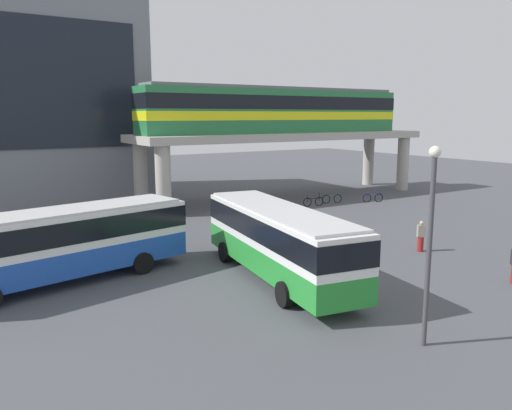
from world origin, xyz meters
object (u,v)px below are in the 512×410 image
(pedestrian_walking_across, at_px, (421,237))
(bicycle_blue, at_px, (373,198))
(bus_main, at_px, (278,235))
(bicycle_green, at_px, (332,199))
(bicycle_silver, at_px, (249,215))
(train, at_px, (279,109))
(bus_secondary, at_px, (64,238))
(bicycle_brown, at_px, (272,208))
(bicycle_black, at_px, (313,202))
(bicycle_red, at_px, (277,212))

(pedestrian_walking_across, bearing_deg, bicycle_blue, 53.87)
(bus_main, relative_size, bicycle_green, 6.46)
(bicycle_green, height_order, pedestrian_walking_across, pedestrian_walking_across)
(bicycle_silver, relative_size, pedestrian_walking_across, 1.05)
(bicycle_silver, xyz_separation_m, pedestrian_walking_across, (3.39, -11.97, 0.42))
(train, height_order, bus_secondary, train)
(bus_main, xyz_separation_m, bicycle_brown, (8.55, 13.05, -1.63))
(pedestrian_walking_across, bearing_deg, bicycle_black, 74.42)
(pedestrian_walking_across, bearing_deg, bicycle_red, 95.42)
(train, xyz_separation_m, bicycle_red, (-4.86, -6.87, -7.29))
(bicycle_blue, bearing_deg, bus_secondary, -163.32)
(bicycle_green, relative_size, bicycle_black, 0.99)
(bus_secondary, distance_m, bicycle_brown, 18.68)
(train, distance_m, bicycle_green, 8.85)
(train, bearing_deg, bus_secondary, -146.45)
(bicycle_green, bearing_deg, bicycle_brown, -172.12)
(bicycle_black, bearing_deg, bus_main, -133.56)
(bicycle_brown, distance_m, bicycle_silver, 3.11)
(bicycle_green, height_order, bicycle_brown, same)
(train, xyz_separation_m, bicycle_silver, (-7.13, -6.67, -7.29))
(bicycle_blue, relative_size, pedestrian_walking_across, 1.02)
(train, height_order, bicycle_black, train)
(bus_secondary, relative_size, bicycle_green, 6.48)
(bicycle_green, bearing_deg, bus_secondary, -157.96)
(bicycle_silver, xyz_separation_m, bicycle_red, (2.27, -0.21, 0.00))
(train, bearing_deg, bicycle_red, -125.27)
(bus_main, height_order, bicycle_red, bus_main)
(bus_main, distance_m, bicycle_brown, 15.68)
(bus_main, bearing_deg, bicycle_silver, 64.03)
(bicycle_brown, bearing_deg, bicycle_black, 7.74)
(bicycle_red, relative_size, pedestrian_walking_across, 1.08)
(bicycle_blue, bearing_deg, train, 133.01)
(bus_secondary, bearing_deg, train, 33.55)
(bus_secondary, bearing_deg, pedestrian_walking_across, -15.64)
(bus_main, height_order, bus_secondary, same)
(bicycle_silver, distance_m, bicycle_red, 2.28)
(bicycle_red, bearing_deg, bicycle_brown, 69.97)
(bus_main, bearing_deg, bicycle_blue, 34.17)
(pedestrian_walking_across, bearing_deg, bicycle_green, 66.80)
(bicycle_green, relative_size, bicycle_blue, 1.04)
(bicycle_black, distance_m, pedestrian_walking_across, 14.41)
(bus_main, relative_size, bicycle_silver, 6.48)
(train, relative_size, bicycle_green, 14.12)
(train, bearing_deg, bicycle_black, -88.52)
(bicycle_black, xyz_separation_m, pedestrian_walking_across, (-3.87, -13.87, 0.42))
(bus_main, relative_size, pedestrian_walking_across, 6.83)
(bus_secondary, xyz_separation_m, bicycle_brown, (16.57, 8.48, -1.63))
(pedestrian_walking_across, bearing_deg, train, 78.64)
(bicycle_black, xyz_separation_m, bicycle_red, (-4.98, -2.11, 0.00))
(bicycle_brown, distance_m, bicycle_red, 1.60)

